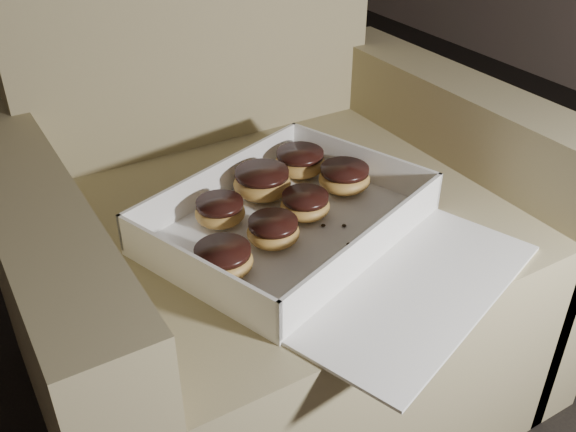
# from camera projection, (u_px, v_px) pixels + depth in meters

# --- Properties ---
(floor) EXTENTS (4.50, 4.50, 0.00)m
(floor) POSITION_uv_depth(u_px,v_px,m) (151.00, 353.00, 1.35)
(floor) COLOR black
(floor) RESTS_ON ground
(armchair) EXTENTS (0.89, 0.75, 0.92)m
(armchair) POSITION_uv_depth(u_px,v_px,m) (269.00, 246.00, 1.18)
(armchair) COLOR #837853
(armchair) RESTS_ON floor
(bakery_box) EXTENTS (0.54, 0.58, 0.07)m
(bakery_box) POSITION_uv_depth(u_px,v_px,m) (311.00, 233.00, 0.97)
(bakery_box) COLOR white
(bakery_box) RESTS_ON armchair
(donut_a) EXTENTS (0.08, 0.08, 0.04)m
(donut_a) POSITION_uv_depth(u_px,v_px,m) (273.00, 231.00, 0.95)
(donut_a) COLOR gold
(donut_a) RESTS_ON bakery_box
(donut_b) EXTENTS (0.10, 0.10, 0.05)m
(donut_b) POSITION_uv_depth(u_px,v_px,m) (262.00, 182.00, 1.06)
(donut_b) COLOR gold
(donut_b) RESTS_ON bakery_box
(donut_c) EXTENTS (0.09, 0.09, 0.04)m
(donut_c) POSITION_uv_depth(u_px,v_px,m) (300.00, 162.00, 1.13)
(donut_c) COLOR gold
(donut_c) RESTS_ON bakery_box
(donut_d) EXTENTS (0.08, 0.08, 0.04)m
(donut_d) POSITION_uv_depth(u_px,v_px,m) (220.00, 211.00, 0.99)
(donut_d) COLOR gold
(donut_d) RESTS_ON bakery_box
(donut_e) EXTENTS (0.08, 0.08, 0.04)m
(donut_e) POSITION_uv_depth(u_px,v_px,m) (223.00, 260.00, 0.89)
(donut_e) COLOR gold
(donut_e) RESTS_ON bakery_box
(donut_f) EXTENTS (0.08, 0.08, 0.04)m
(donut_f) POSITION_uv_depth(u_px,v_px,m) (305.00, 205.00, 1.01)
(donut_f) COLOR gold
(donut_f) RESTS_ON bakery_box
(donut_g) EXTENTS (0.09, 0.09, 0.04)m
(donut_g) POSITION_uv_depth(u_px,v_px,m) (344.00, 178.00, 1.08)
(donut_g) COLOR gold
(donut_g) RESTS_ON bakery_box
(crumb_a) EXTENTS (0.01, 0.01, 0.00)m
(crumb_a) POSITION_uv_depth(u_px,v_px,m) (344.00, 226.00, 0.99)
(crumb_a) COLOR black
(crumb_a) RESTS_ON bakery_box
(crumb_b) EXTENTS (0.01, 0.01, 0.00)m
(crumb_b) POSITION_uv_depth(u_px,v_px,m) (323.00, 225.00, 1.00)
(crumb_b) COLOR black
(crumb_b) RESTS_ON bakery_box
(crumb_c) EXTENTS (0.01, 0.01, 0.00)m
(crumb_c) POSITION_uv_depth(u_px,v_px,m) (349.00, 244.00, 0.95)
(crumb_c) COLOR black
(crumb_c) RESTS_ON bakery_box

